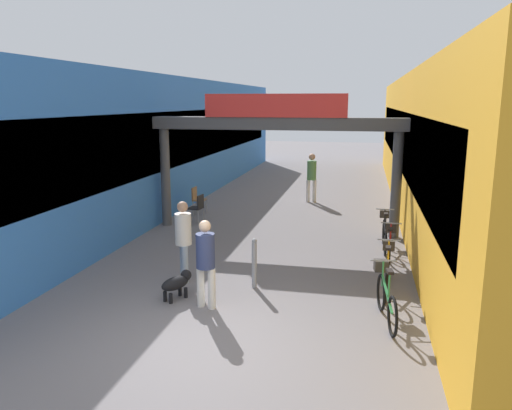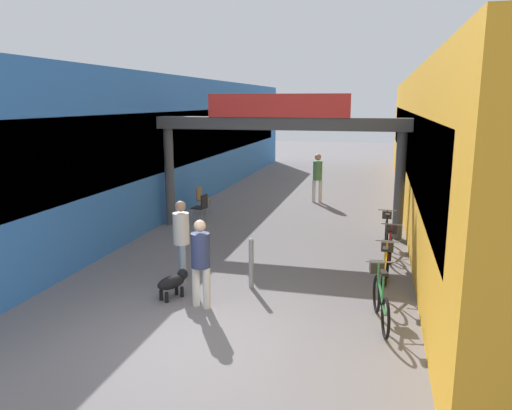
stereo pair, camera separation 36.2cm
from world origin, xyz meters
name	(u,v)px [view 2 (the right image)]	position (x,y,z in m)	size (l,w,h in m)	color
ground_plane	(187,342)	(0.00, 0.00, 0.00)	(80.00, 80.00, 0.00)	slate
storefront_left	(168,140)	(-5.09, 11.00, 2.26)	(3.00, 26.00, 4.52)	blue
storefront_right	(451,145)	(5.09, 11.00, 2.26)	(3.00, 26.00, 4.52)	gold
arcade_sign_gateway	(278,136)	(0.00, 7.06, 2.76)	(7.40, 0.47, 3.91)	#4C4C4F
pedestrian_with_dog	(201,258)	(-0.26, 1.36, 0.94)	(0.42, 0.42, 1.64)	silver
pedestrian_companion	(181,235)	(-1.14, 2.60, 0.98)	(0.46, 0.46, 1.70)	#8C9EB2
pedestrian_carrying_crate	(318,175)	(0.59, 11.53, 1.05)	(0.39, 0.36, 1.82)	silver
dog_on_leash	(174,282)	(-0.93, 1.64, 0.32)	(0.54, 0.73, 0.52)	black
bicycle_green_nearest	(380,297)	(2.91, 1.52, 0.44)	(0.46, 1.68, 0.98)	black
bicycle_orange_second	(385,271)	(3.00, 2.91, 0.44)	(0.46, 1.69, 0.98)	black
bicycle_red_third	(390,250)	(3.11, 4.39, 0.44)	(0.46, 1.69, 0.98)	black
bicycle_black_farthest	(387,233)	(3.05, 5.92, 0.44)	(0.46, 1.69, 0.98)	black
bollard_post_metal	(251,263)	(0.38, 2.54, 0.52)	(0.10, 0.10, 1.03)	gray
cafe_chair_black_nearer	(201,206)	(-2.49, 7.49, 0.54)	(0.45, 0.45, 0.89)	gray
cafe_chair_wood_farther	(202,197)	(-2.95, 8.77, 0.54)	(0.42, 0.42, 0.89)	gray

